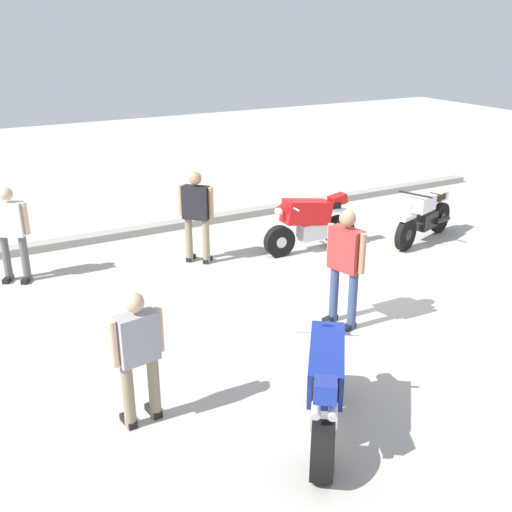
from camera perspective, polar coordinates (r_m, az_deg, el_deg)
ground_plane at (r=10.09m, az=9.90°, el=-3.51°), size 40.00×40.00×0.00m
curb_edge at (r=13.68m, az=-2.02°, el=3.87°), size 14.00×0.30×0.15m
motorcycle_blue_sportbike at (r=6.56m, az=6.56°, el=-12.03°), size 1.31×1.69×1.14m
motorcycle_silver_cruiser at (r=12.60m, az=15.65°, el=3.65°), size 2.01×0.90×1.09m
motorcycle_red_sportbike at (r=11.62m, az=5.12°, el=3.27°), size 1.95×0.70×1.14m
person_in_gray_shirt at (r=6.65m, az=-11.06°, el=-8.89°), size 0.63×0.36×1.58m
person_in_red_shirt at (r=8.64m, az=8.40°, el=-0.42°), size 0.40×0.67×1.76m
person_in_white_shirt at (r=10.89m, az=-22.10°, el=2.38°), size 0.59×0.49×1.65m
person_in_black_shirt at (r=10.93m, az=-5.64°, el=4.19°), size 0.55×0.55×1.70m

